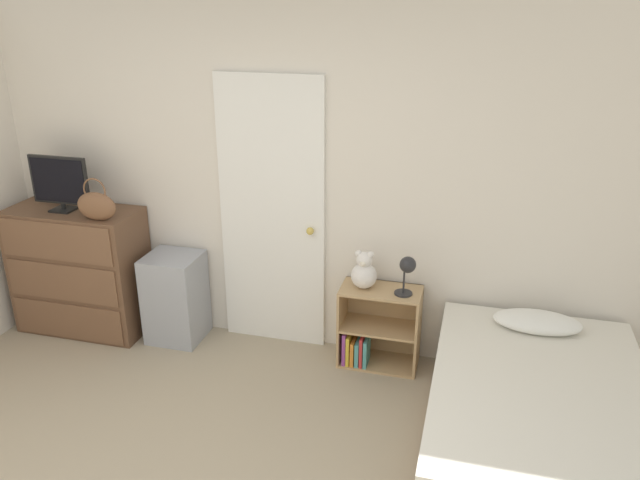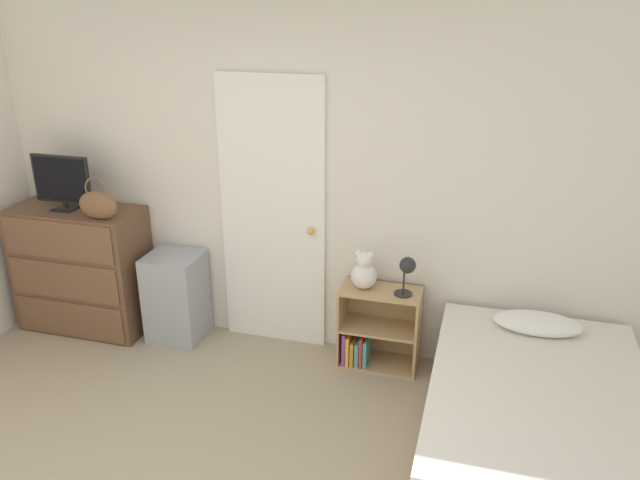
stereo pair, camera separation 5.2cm
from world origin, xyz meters
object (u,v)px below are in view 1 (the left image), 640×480
handbag (96,205)px  bookshelf (373,331)px  dresser (80,270)px  teddy_bear (364,272)px  desk_lamp (407,268)px  storage_bin (175,297)px  bed (537,421)px  tv (60,183)px

handbag → bookshelf: handbag is taller
dresser → teddy_bear: bearing=2.1°
handbag → bookshelf: 2.20m
dresser → desk_lamp: 2.59m
dresser → storage_bin: (0.79, 0.04, -0.16)m
dresser → bed: size_ratio=0.56×
dresser → tv: bearing=-155.5°
tv → handbag: 0.41m
dresser → storage_bin: 0.81m
desk_lamp → bed: desk_lamp is taller
bookshelf → storage_bin: bearing=-178.3°
tv → bed: bearing=-10.5°
teddy_bear → bookshelf: bearing=5.3°
desk_lamp → bed: 1.25m
teddy_bear → bed: teddy_bear is taller
tv → bed: (3.49, -0.65, -0.98)m
bookshelf → desk_lamp: (0.23, -0.05, 0.55)m
storage_bin → bed: (2.65, -0.71, -0.10)m
dresser → bed: dresser is taller
bookshelf → bed: (1.10, -0.76, -0.00)m
bed → tv: bearing=169.5°
bookshelf → desk_lamp: 0.60m
desk_lamp → tv: bearing=-178.7°
tv → storage_bin: size_ratio=0.69×
handbag → storage_bin: size_ratio=0.46×
dresser → bookshelf: 2.36m
desk_lamp → dresser: bearing=-179.2°
tv → handbag: bearing=-17.9°
tv → desk_lamp: (2.62, 0.06, -0.42)m
storage_bin → bed: storage_bin is taller
dresser → handbag: (0.33, -0.14, 0.62)m
desk_lamp → bed: bearing=-39.1°
tv → teddy_bear: (2.31, 0.10, -0.51)m
bookshelf → tv: bearing=-177.4°
bookshelf → teddy_bear: 0.48m
teddy_bear → bed: size_ratio=0.15×
handbag → teddy_bear: (1.93, 0.22, -0.40)m
dresser → desk_lamp: (2.57, 0.04, 0.30)m
storage_bin → bed: 2.75m
bookshelf → handbag: bearing=-173.4°
tv → teddy_bear: 2.37m
teddy_bear → desk_lamp: size_ratio=0.97×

